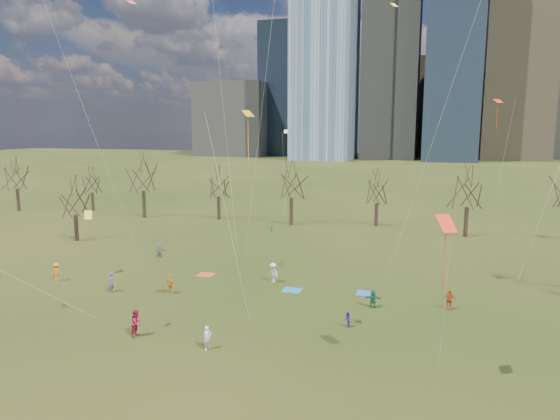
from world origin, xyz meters
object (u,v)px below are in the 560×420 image
(blanket_crimson, at_px, (206,275))
(blanket_navy, at_px, (366,293))
(person_2, at_px, (137,323))
(blanket_teal, at_px, (292,290))
(person_1, at_px, (208,338))
(person_4, at_px, (170,284))

(blanket_crimson, bearing_deg, blanket_navy, -3.35)
(blanket_navy, relative_size, person_2, 0.84)
(blanket_teal, relative_size, person_2, 0.84)
(blanket_teal, bearing_deg, person_2, -120.82)
(blanket_crimson, distance_m, person_1, 16.67)
(blanket_teal, relative_size, person_1, 1.01)
(person_1, relative_size, person_2, 0.84)
(blanket_teal, bearing_deg, blanket_crimson, 167.98)
(person_2, height_order, person_4, person_2)
(blanket_navy, distance_m, person_1, 16.31)
(blanket_crimson, bearing_deg, person_4, -94.81)
(blanket_navy, height_order, person_4, person_4)
(person_1, distance_m, person_4, 11.99)
(person_4, bearing_deg, blanket_crimson, -67.31)
(person_2, relative_size, person_4, 1.15)
(blanket_teal, xyz_separation_m, blanket_navy, (6.32, 1.06, 0.00))
(person_2, bearing_deg, person_4, 17.43)
(person_4, bearing_deg, blanket_navy, -135.39)
(blanket_navy, xyz_separation_m, person_2, (-13.79, -13.58, 0.94))
(blanket_crimson, distance_m, person_4, 5.94)
(person_1, bearing_deg, person_2, 117.23)
(blanket_crimson, distance_m, person_2, 14.63)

